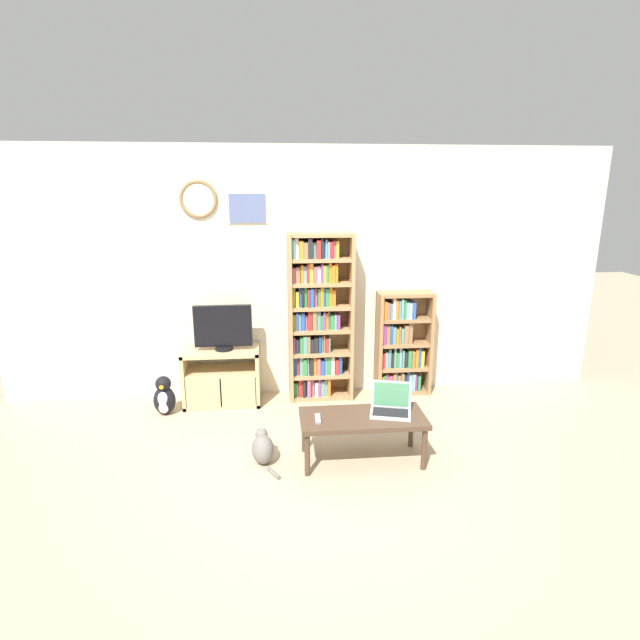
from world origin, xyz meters
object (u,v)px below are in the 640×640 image
tv_stand (222,377)px  bookshelf_short (401,345)px  laptop (391,405)px  television (223,328)px  bookshelf_tall (317,318)px  cat (263,448)px  coffee_table (363,421)px  remote_near_laptop (318,419)px  penguin_figurine (164,397)px

tv_stand → bookshelf_short: bookshelf_short is taller
laptop → bookshelf_short: bearing=87.2°
television → laptop: (1.45, -1.21, -0.36)m
bookshelf_tall → cat: size_ratio=4.35×
bookshelf_short → tv_stand: bearing=-176.5°
coffee_table → remote_near_laptop: (-0.37, -0.03, 0.06)m
bookshelf_tall → bookshelf_short: 0.97m
laptop → cat: bearing=-164.9°
bookshelf_tall → coffee_table: bearing=-79.6°
remote_near_laptop → coffee_table: bearing=-171.9°
tv_stand → laptop: (1.48, -1.21, 0.16)m
coffee_table → television: bearing=133.9°
tv_stand → bookshelf_tall: (1.00, 0.09, 0.58)m
remote_near_laptop → bookshelf_short: bearing=-123.5°
television → cat: 1.45m
coffee_table → cat: 0.84m
tv_stand → coffee_table: bearing=-45.3°
bookshelf_tall → laptop: 1.45m
remote_near_laptop → cat: (-0.44, 0.08, -0.28)m
tv_stand → bookshelf_short: (1.91, 0.12, 0.24)m
tv_stand → laptop: bearing=-39.2°
bookshelf_tall → remote_near_laptop: 1.46m
remote_near_laptop → cat: remote_near_laptop is taller
bookshelf_tall → coffee_table: 1.46m
cat → penguin_figurine: size_ratio=1.01×
penguin_figurine → bookshelf_tall: bearing=11.2°
bookshelf_tall → cat: bookshelf_tall is taller
television → bookshelf_short: size_ratio=0.52×
tv_stand → penguin_figurine: 0.60m
television → bookshelf_tall: 0.97m
coffee_table → bookshelf_short: bearing=64.1°
tv_stand → television: size_ratio=1.34×
tv_stand → penguin_figurine: (-0.55, -0.22, -0.11)m
bookshelf_tall → coffee_table: bookshelf_tall is taller
remote_near_laptop → cat: size_ratio=0.40×
bookshelf_short → laptop: size_ratio=2.92×
coffee_table → remote_near_laptop: size_ratio=6.25×
television → cat: bearing=-72.0°
laptop → cat: 1.10m
television → bookshelf_tall: size_ratio=0.33×
cat → remote_near_laptop: bearing=-18.2°
bookshelf_short → television: bearing=-176.4°
bookshelf_short → penguin_figurine: 2.51m
bookshelf_tall → bookshelf_short: bearing=1.8°
television → remote_near_laptop: (0.84, -1.29, -0.41)m
bookshelf_tall → coffee_table: size_ratio=1.73×
tv_stand → cat: size_ratio=1.93×
cat → television: bearing=99.7°
bookshelf_tall → television: bearing=-174.7°
television → coffee_table: bearing=-46.1°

